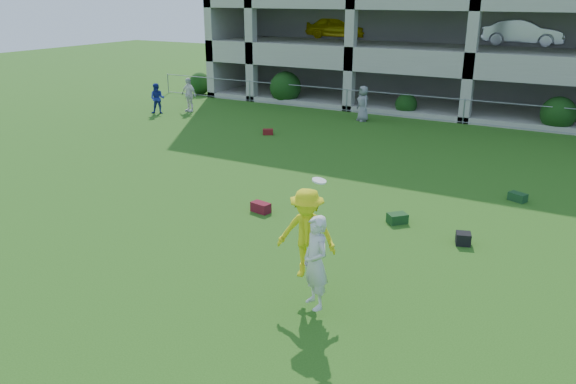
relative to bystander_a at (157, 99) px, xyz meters
The scene contains 12 objects.
ground 19.88m from the bystander_a, 44.09° to the right, with size 100.00×100.00×0.00m, color #235114.
bystander_a is the anchor object (origin of this frame).
bystander_b 1.62m from the bystander_a, 48.96° to the left, with size 1.03×0.43×1.75m, color silver.
bystander_c 10.45m from the bystander_a, 19.28° to the left, with size 0.83×0.54×1.70m, color gray.
bag_red_a 15.06m from the bystander_a, 37.79° to the right, with size 0.55×0.30×0.28m, color #510D1A.
bag_green_c 17.52m from the bystander_a, 27.58° to the right, with size 0.50×0.35×0.26m, color #143412.
crate_d 19.42m from the bystander_a, 26.44° to the right, with size 0.35×0.35×0.30m, color black.
bag_red_f 7.42m from the bystander_a, ahead, with size 0.45×0.28×0.24m, color #58110F.
bag_green_g 18.73m from the bystander_a, 14.68° to the right, with size 0.50×0.30×0.25m, color #153922.
frisbee_contest 20.07m from the bystander_a, 40.24° to the right, with size 1.44×1.22×2.44m.
fence 15.18m from the bystander_a, 19.94° to the left, with size 36.06×0.06×1.20m.
shrub_row 19.77m from the bystander_a, 17.31° to the left, with size 34.38×2.52×3.50m.
Camera 1 is at (5.47, -7.94, 5.83)m, focal length 35.00 mm.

